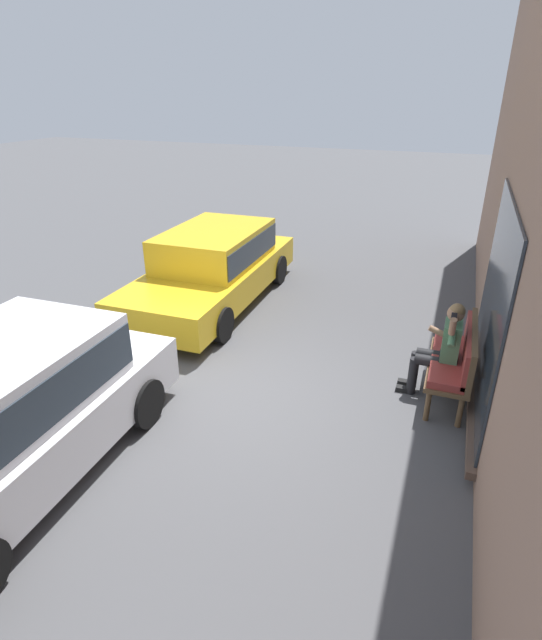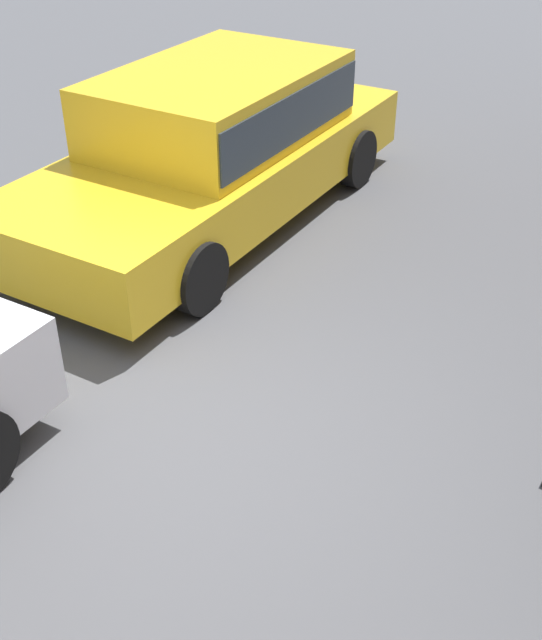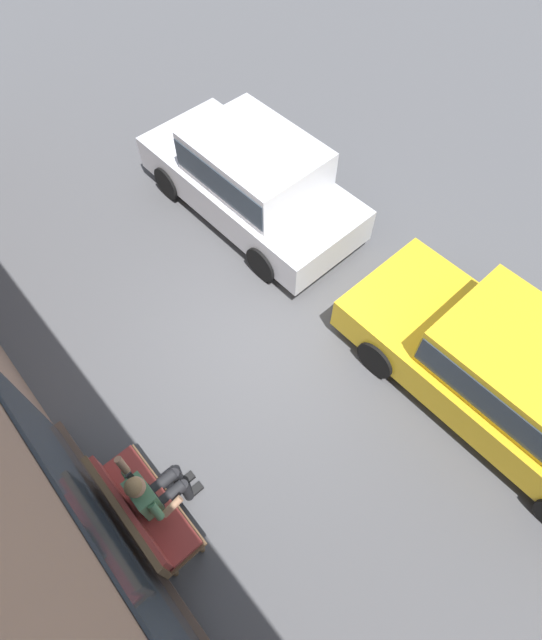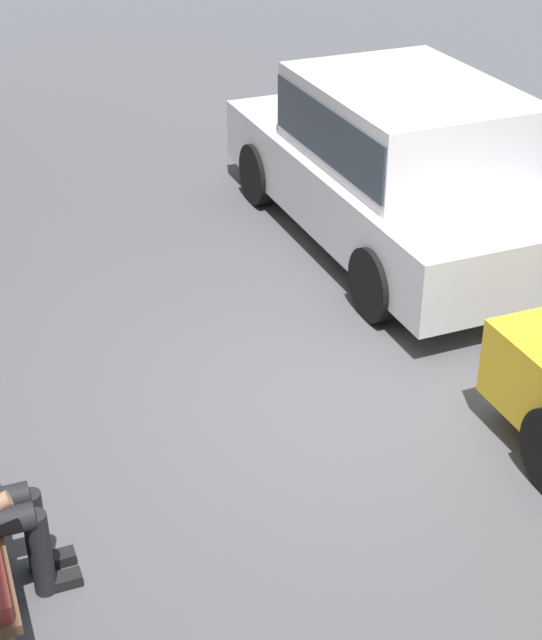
# 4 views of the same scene
# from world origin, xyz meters

# --- Properties ---
(ground_plane) EXTENTS (60.00, 60.00, 0.00)m
(ground_plane) POSITION_xyz_m (0.00, 0.00, 0.00)
(ground_plane) COLOR #4C4C4F
(bench) EXTENTS (1.52, 0.55, 1.05)m
(bench) POSITION_xyz_m (-1.07, 2.90, 0.61)
(bench) COLOR brown
(bench) RESTS_ON ground_plane
(person_on_phone) EXTENTS (0.73, 0.74, 1.38)m
(person_on_phone) POSITION_xyz_m (-1.05, 2.67, 0.74)
(person_on_phone) COLOR black
(person_on_phone) RESTS_ON ground_plane
(parked_car_near) EXTENTS (4.71, 1.97, 1.43)m
(parked_car_near) POSITION_xyz_m (-2.97, -1.67, 0.78)
(parked_car_near) COLOR gold
(parked_car_near) RESTS_ON ground_plane
(parked_car_mid) EXTENTS (4.17, 1.95, 1.55)m
(parked_car_mid) POSITION_xyz_m (2.17, -1.50, 0.83)
(parked_car_mid) COLOR silver
(parked_car_mid) RESTS_ON ground_plane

